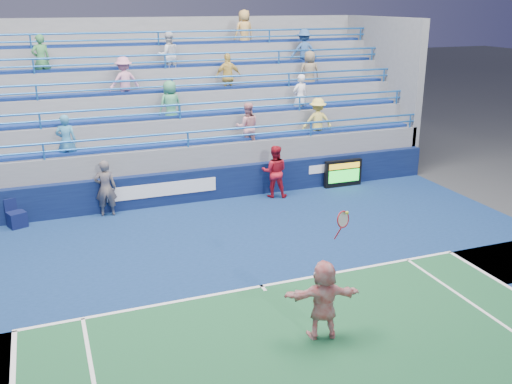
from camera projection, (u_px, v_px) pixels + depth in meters
name	position (u px, v px, depth m)	size (l,w,h in m)	color
ground	(262.00, 287.00, 13.53)	(120.00, 120.00, 0.00)	#333538
sponsor_wall	(191.00, 186.00, 19.11)	(18.00, 0.32, 1.10)	#0A1339
bleacher_stand	(166.00, 134.00, 22.14)	(18.00, 5.60, 6.13)	slate
serve_speed_board	(343.00, 173.00, 20.70)	(1.45, 0.18, 1.00)	black
judge_chair	(17.00, 218.00, 17.04)	(0.63, 0.64, 0.86)	#0C133C
tennis_player	(323.00, 300.00, 11.27)	(1.61, 0.83, 2.67)	white
line_judge	(106.00, 188.00, 17.75)	(0.66, 0.43, 1.81)	#161E3C
ball_girl	(275.00, 172.00, 19.48)	(0.89, 0.69, 1.82)	#A81321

